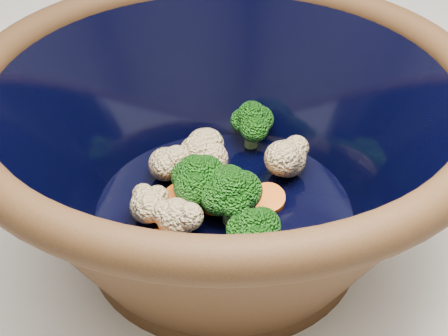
% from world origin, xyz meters
% --- Properties ---
extents(mixing_bowl, '(0.39, 0.39, 0.17)m').
position_xyz_m(mixing_bowl, '(-0.07, -0.07, 0.99)').
color(mixing_bowl, black).
rests_on(mixing_bowl, counter).
extents(vegetable_pile, '(0.16, 0.17, 0.05)m').
position_xyz_m(vegetable_pile, '(-0.07, -0.06, 0.96)').
color(vegetable_pile, '#608442').
rests_on(vegetable_pile, mixing_bowl).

